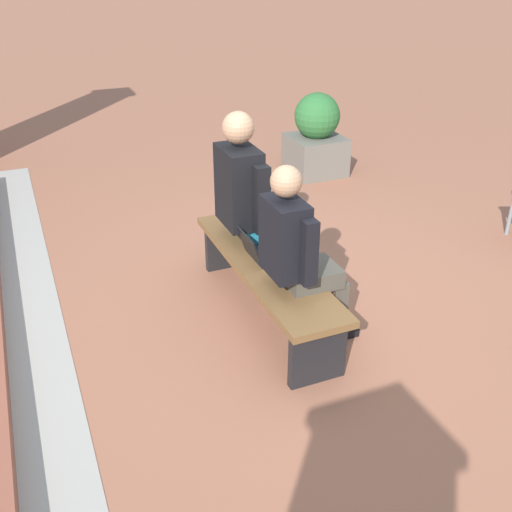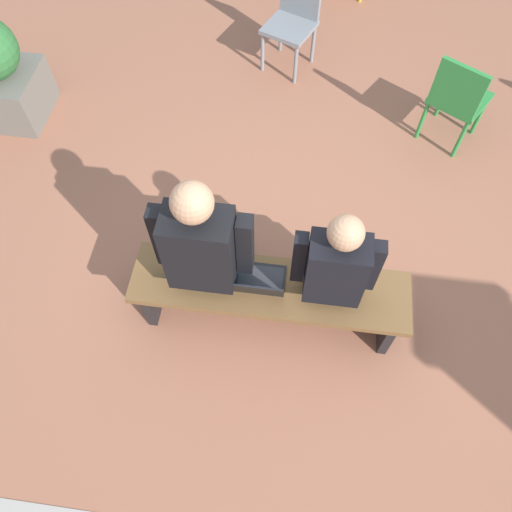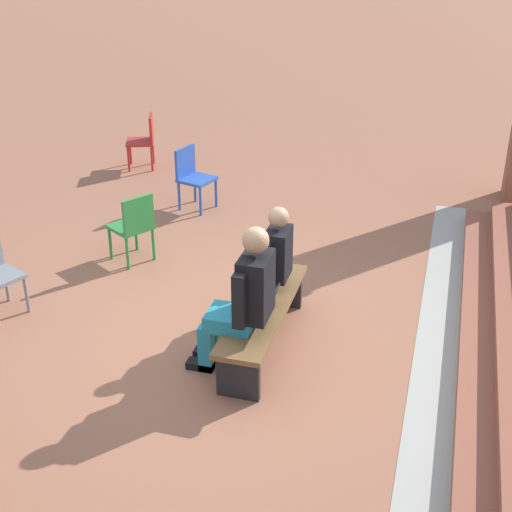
# 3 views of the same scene
# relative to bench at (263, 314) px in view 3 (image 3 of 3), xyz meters

# --- Properties ---
(ground_plane) EXTENTS (60.00, 60.00, 0.00)m
(ground_plane) POSITION_rel_bench_xyz_m (-0.07, -0.21, -0.35)
(ground_plane) COLOR #9E6047
(concrete_strip) EXTENTS (8.06, 0.40, 0.01)m
(concrete_strip) POSITION_rel_bench_xyz_m (-0.00, 1.59, -0.35)
(concrete_strip) COLOR #A8A399
(concrete_strip) RESTS_ON ground
(bench) EXTENTS (1.80, 0.44, 0.45)m
(bench) POSITION_rel_bench_xyz_m (0.00, 0.00, 0.00)
(bench) COLOR brown
(bench) RESTS_ON ground
(person_student) EXTENTS (0.51, 0.64, 1.29)m
(person_student) POSITION_rel_bench_xyz_m (-0.37, -0.06, 0.34)
(person_student) COLOR #4C473D
(person_student) RESTS_ON ground
(person_adult) EXTENTS (0.59, 0.74, 1.42)m
(person_adult) POSITION_rel_bench_xyz_m (0.41, -0.07, 0.39)
(person_adult) COLOR teal
(person_adult) RESTS_ON ground
(laptop) EXTENTS (0.32, 0.29, 0.21)m
(laptop) POSITION_rel_bench_xyz_m (0.07, 0.01, 0.15)
(laptop) COLOR black
(laptop) RESTS_ON bench
(plastic_chair_foreground) EXTENTS (0.54, 0.54, 0.84)m
(plastic_chair_foreground) POSITION_rel_bench_xyz_m (-4.40, -3.13, 0.13)
(plastic_chair_foreground) COLOR red
(plastic_chair_foreground) RESTS_ON ground
(plastic_chair_mid_courtyard) EXTENTS (0.52, 0.52, 0.84)m
(plastic_chair_mid_courtyard) POSITION_rel_bench_xyz_m (-3.06, -1.84, 0.13)
(plastic_chair_mid_courtyard) COLOR #2D56B7
(plastic_chair_mid_courtyard) RESTS_ON ground
(plastic_chair_far_left) EXTENTS (0.58, 0.58, 0.84)m
(plastic_chair_far_left) POSITION_rel_bench_xyz_m (-1.32, -1.91, 0.13)
(plastic_chair_far_left) COLOR #2D893D
(plastic_chair_far_left) RESTS_ON ground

